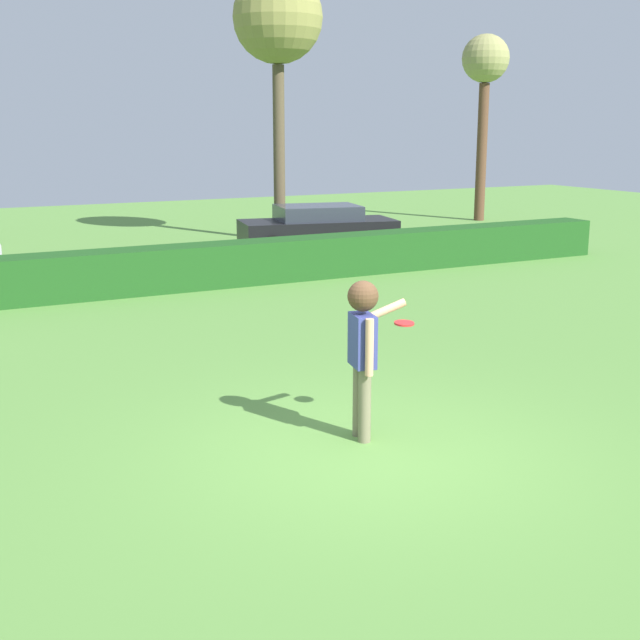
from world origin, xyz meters
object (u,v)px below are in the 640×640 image
frisbee (404,323)px  bare_elm_tree (278,22)px  person (363,339)px  maple_tree (485,70)px  parked_car_black (318,226)px

frisbee → bare_elm_tree: 16.89m
person → maple_tree: (14.76, 16.89, 4.09)m
maple_tree → bare_elm_tree: 8.89m
person → parked_car_black: person is taller
person → parked_car_black: bearing=64.6°
maple_tree → person: bearing=-131.1°
person → frisbee: person is taller
maple_tree → bare_elm_tree: size_ratio=0.85×
frisbee → parked_car_black: size_ratio=0.05×
parked_car_black → bare_elm_tree: bearing=90.7°
parked_car_black → maple_tree: size_ratio=0.69×
frisbee → bare_elm_tree: bearing=70.2°
parked_car_black → bare_elm_tree: (-0.03, 2.42, 5.54)m
person → bare_elm_tree: size_ratio=0.23×
frisbee → bare_elm_tree: bare_elm_tree is taller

